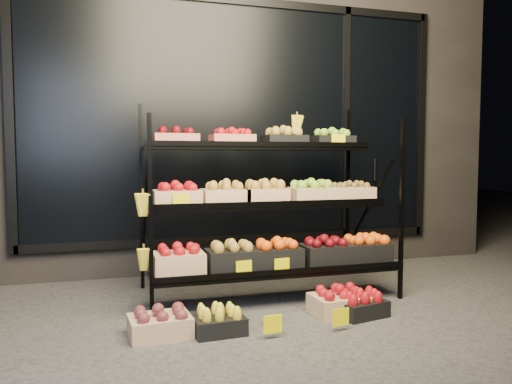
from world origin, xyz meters
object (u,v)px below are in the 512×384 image
object	(u,v)px
floor_crate_midright	(340,301)
floor_crate_left	(160,322)
floor_crate_midleft	(219,321)
display_rack	(268,204)

from	to	relation	value
floor_crate_midright	floor_crate_left	bearing A→B (deg)	-179.26
floor_crate_midleft	floor_crate_midright	xyz separation A→B (m)	(0.97, 0.15, 0.01)
floor_crate_left	floor_crate_midleft	size ratio (longest dim) A/B	1.18
display_rack	floor_crate_midright	xyz separation A→B (m)	(0.37, -0.65, -0.69)
floor_crate_midright	display_rack	bearing A→B (deg)	116.48
display_rack	floor_crate_midleft	world-z (taller)	display_rack
floor_crate_midleft	floor_crate_left	bearing A→B (deg)	167.07
floor_crate_left	floor_crate_midleft	bearing A→B (deg)	-13.77
display_rack	floor_crate_midleft	size ratio (longest dim) A/B	6.12
floor_crate_left	floor_crate_midleft	world-z (taller)	floor_crate_left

